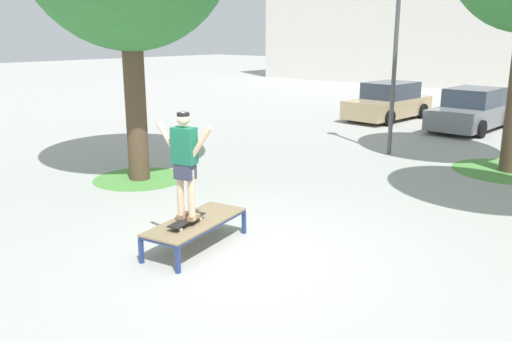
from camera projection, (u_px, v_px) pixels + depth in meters
The scene contains 9 objects.
ground_plane at pixel (244, 252), 8.45m from camera, with size 120.00×120.00×0.00m, color #A8A8A3.
skate_box at pixel (196, 223), 8.53m from camera, with size 1.09×2.01×0.46m.
skateboard at pixel (187, 220), 8.31m from camera, with size 0.39×0.82×0.09m.
skater at pixel (185, 159), 8.06m from camera, with size 0.99×0.36×1.69m.
grass_patch_near_left at pixel (140, 178), 12.72m from camera, with size 2.20×2.20×0.01m, color #519342.
grass_patch_mid_back at pixel (509, 171), 13.42m from camera, with size 2.79×2.79×0.01m, color #519342.
car_tan at pixel (389, 102), 21.37m from camera, with size 2.15×4.31×1.50m.
car_grey at pixel (472, 111), 19.07m from camera, with size 2.03×4.26×1.50m.
light_post at pixel (398, 17), 14.37m from camera, with size 0.36×0.36×5.83m.
Camera 1 is at (5.25, -5.85, 3.38)m, focal length 37.09 mm.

